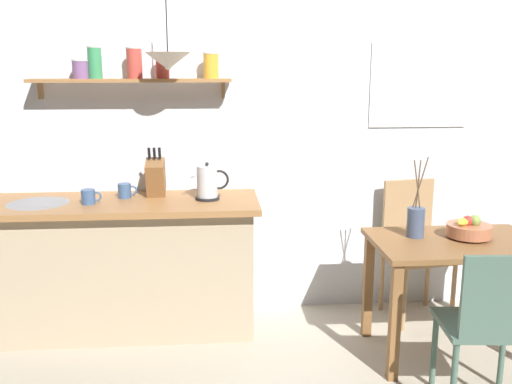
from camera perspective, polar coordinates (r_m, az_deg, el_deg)
ground_plane at (r=3.76m, az=1.89°, el=-15.10°), size 14.00×14.00×0.00m
back_wall at (r=4.02m, az=3.88°, el=6.91°), size 6.80×0.11×2.70m
kitchen_counter at (r=3.90m, az=-13.51°, el=-7.15°), size 1.83×0.63×0.90m
wall_shelf at (r=3.83m, az=-12.04°, el=11.70°), size 1.29×0.20×0.34m
dining_table at (r=3.64m, az=19.28°, el=-6.48°), size 0.99×0.65×0.73m
dining_chair_near at (r=3.12m, az=22.33°, el=-11.89°), size 0.47×0.42×0.88m
dining_chair_far at (r=4.17m, az=15.45°, el=-4.83°), size 0.48×0.46×0.96m
fruit_bowl at (r=3.67m, az=20.52°, el=-3.48°), size 0.26×0.26×0.14m
twig_vase at (r=3.58m, az=15.68°, el=-2.84°), size 0.11×0.11×0.49m
electric_kettle at (r=3.68m, az=-4.84°, el=0.92°), size 0.25×0.16×0.24m
knife_block at (r=3.80m, az=-10.00°, el=1.49°), size 0.12×0.21×0.33m
coffee_mug_by_sink at (r=3.71m, az=-16.39°, el=-0.46°), size 0.13×0.09×0.09m
coffee_mug_spare at (r=3.82m, az=-12.97°, el=0.12°), size 0.13×0.08×0.09m
pendant_lamp at (r=3.60m, az=-8.81°, el=12.84°), size 0.28×0.28×0.46m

